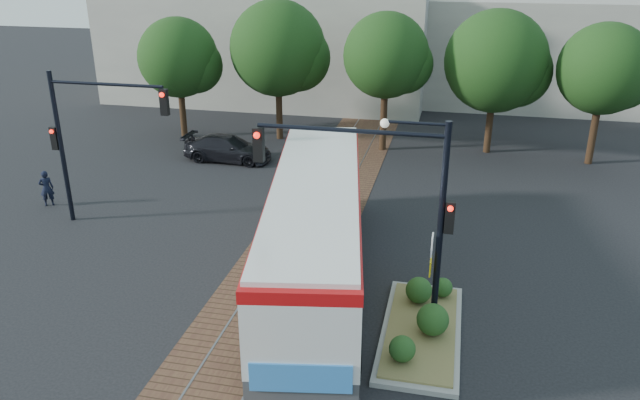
{
  "coord_description": "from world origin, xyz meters",
  "views": [
    {
      "loc": [
        5.27,
        -16.23,
        10.29
      ],
      "look_at": [
        0.64,
        4.41,
        1.6
      ],
      "focal_mm": 35.0,
      "sensor_mm": 36.0,
      "label": 1
    }
  ],
  "objects_px": {
    "signal_pole_main": "(395,194)",
    "parked_car": "(228,148)",
    "traffic_island": "(423,323)",
    "signal_pole_left": "(85,129)",
    "officer": "(46,188)",
    "city_bus": "(316,226)"
  },
  "relations": [
    {
      "from": "signal_pole_main",
      "to": "parked_car",
      "type": "distance_m",
      "value": 16.88
    },
    {
      "from": "traffic_island",
      "to": "signal_pole_main",
      "type": "distance_m",
      "value": 3.95
    },
    {
      "from": "signal_pole_left",
      "to": "officer",
      "type": "xyz_separation_m",
      "value": [
        -2.98,
        1.12,
        -3.09
      ]
    },
    {
      "from": "officer",
      "to": "parked_car",
      "type": "bearing_deg",
      "value": -159.02
    },
    {
      "from": "signal_pole_left",
      "to": "parked_car",
      "type": "bearing_deg",
      "value": 74.34
    },
    {
      "from": "parked_car",
      "to": "officer",
      "type": "bearing_deg",
      "value": 144.92
    },
    {
      "from": "parked_car",
      "to": "signal_pole_left",
      "type": "bearing_deg",
      "value": 165.4
    },
    {
      "from": "traffic_island",
      "to": "signal_pole_main",
      "type": "xyz_separation_m",
      "value": [
        -0.96,
        0.09,
        3.83
      ]
    },
    {
      "from": "traffic_island",
      "to": "signal_pole_left",
      "type": "height_order",
      "value": "signal_pole_left"
    },
    {
      "from": "officer",
      "to": "traffic_island",
      "type": "bearing_deg",
      "value": 126.71
    },
    {
      "from": "signal_pole_left",
      "to": "parked_car",
      "type": "relative_size",
      "value": 1.33
    },
    {
      "from": "traffic_island",
      "to": "signal_pole_main",
      "type": "bearing_deg",
      "value": 174.64
    },
    {
      "from": "signal_pole_main",
      "to": "officer",
      "type": "relative_size",
      "value": 3.85
    },
    {
      "from": "signal_pole_left",
      "to": "city_bus",
      "type": "bearing_deg",
      "value": -15.12
    },
    {
      "from": "city_bus",
      "to": "signal_pole_main",
      "type": "bearing_deg",
      "value": -49.58
    },
    {
      "from": "city_bus",
      "to": "officer",
      "type": "relative_size",
      "value": 8.51
    },
    {
      "from": "signal_pole_main",
      "to": "officer",
      "type": "bearing_deg",
      "value": 158.71
    },
    {
      "from": "traffic_island",
      "to": "signal_pole_left",
      "type": "relative_size",
      "value": 0.87
    },
    {
      "from": "signal_pole_main",
      "to": "officer",
      "type": "distance_m",
      "value": 16.67
    },
    {
      "from": "city_bus",
      "to": "traffic_island",
      "type": "distance_m",
      "value": 4.62
    },
    {
      "from": "city_bus",
      "to": "signal_pole_left",
      "type": "xyz_separation_m",
      "value": [
        -9.53,
        2.57,
        1.93
      ]
    },
    {
      "from": "traffic_island",
      "to": "signal_pole_main",
      "type": "relative_size",
      "value": 0.87
    }
  ]
}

